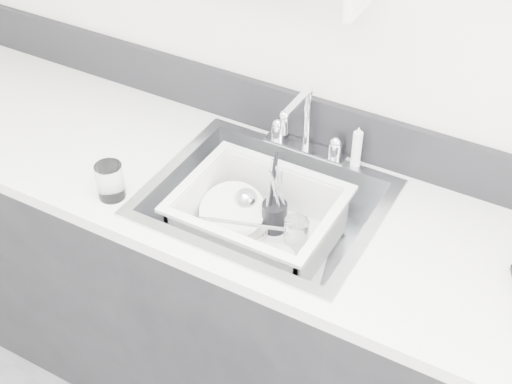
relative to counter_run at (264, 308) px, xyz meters
The scene contains 12 objects.
counter_run is the anchor object (origin of this frame).
backsplash 0.62m from the counter_run, 90.00° to the left, with size 3.20×0.02×0.16m, color black.
sink 0.37m from the counter_run, ahead, with size 0.64×0.52×0.20m, color silver, non-canonical shape.
faucet 0.58m from the counter_run, 90.00° to the left, with size 0.26×0.18×0.23m.
side_sprayer 0.61m from the counter_run, 57.89° to the left, with size 0.03×0.03×0.14m, color white.
wash_tub 0.38m from the counter_run, 154.59° to the right, with size 0.45×0.36×0.17m, color white, non-canonical shape.
plate_stack 0.35m from the counter_run, behind, with size 0.23×0.23×0.09m.
utensil_cup 0.37m from the counter_run, 86.74° to the left, with size 0.07×0.07×0.25m.
ladle 0.35m from the counter_run, behind, with size 0.29×0.10×0.08m, color silver, non-canonical shape.
tumbler_in_tub 0.37m from the counter_run, ahead, with size 0.07×0.07×0.10m, color white.
tumbler_counter 0.66m from the counter_run, 152.22° to the right, with size 0.08×0.08×0.11m, color white.
bowl_small 0.34m from the counter_run, 40.31° to the right, with size 0.10×0.10×0.03m, color white.
Camera 1 is at (0.71, -0.13, 2.20)m, focal length 50.00 mm.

